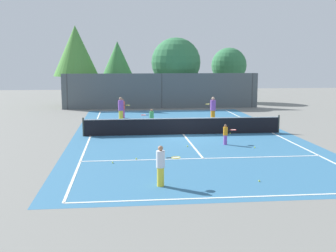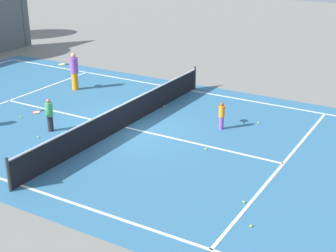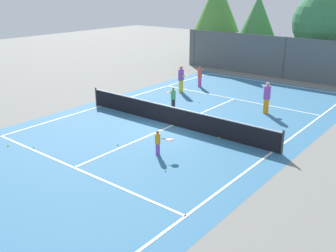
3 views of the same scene
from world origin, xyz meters
name	(u,v)px [view 3 (image 3 of 3)]	position (x,y,z in m)	size (l,w,h in m)	color
ground_plane	(173,125)	(0.00, 0.00, 0.00)	(80.00, 80.00, 0.00)	slate
court_surface	(173,125)	(0.00, 0.00, 0.00)	(13.00, 25.00, 0.01)	teal
tennis_net	(173,116)	(0.00, 0.00, 0.51)	(11.90, 0.10, 1.10)	#333833
perimeter_fence	(284,58)	(0.00, 14.00, 1.60)	(18.00, 0.12, 3.20)	#515B60
tree_0	(258,18)	(-4.00, 17.11, 4.25)	(3.46, 3.46, 6.18)	brown
tree_1	(324,22)	(1.68, 17.02, 4.16)	(4.81, 4.81, 6.57)	brown
tree_3	(217,5)	(-7.91, 16.62, 5.24)	(4.24, 4.24, 7.61)	brown
player_0	(181,79)	(-3.71, 5.63, 0.92)	(0.92, 0.74, 1.79)	yellow
player_1	(159,142)	(1.80, -3.31, 0.57)	(0.81, 0.54, 1.08)	purple
player_2	(267,97)	(2.84, 4.93, 0.93)	(0.69, 0.94, 1.80)	orange
player_4	(200,76)	(-3.57, 7.69, 0.76)	(0.32, 0.32, 1.48)	#D14799
player_5	(173,98)	(-1.77, 2.26, 0.68)	(0.86, 0.50, 1.30)	#232328
ball_crate	(201,122)	(1.13, 0.92, 0.18)	(0.47, 0.31, 0.43)	blue
tennis_ball_1	(201,129)	(1.48, 0.36, 0.03)	(0.07, 0.07, 0.07)	#CCE533
tennis_ball_2	(219,138)	(2.85, -0.09, 0.03)	(0.07, 0.07, 0.07)	#CCE533
tennis_ball_3	(8,146)	(-4.07, -6.87, 0.03)	(0.07, 0.07, 0.07)	#CCE533
tennis_ball_4	(165,171)	(3.04, -4.37, 0.03)	(0.07, 0.07, 0.07)	#CCE533
tennis_ball_5	(327,109)	(5.35, 7.81, 0.03)	(0.07, 0.07, 0.07)	#CCE533
tennis_ball_6	(118,145)	(-0.31, -3.68, 0.03)	(0.07, 0.07, 0.07)	#CCE533
tennis_ball_7	(199,102)	(-1.31, 4.32, 0.03)	(0.07, 0.07, 0.07)	#CCE533
tennis_ball_8	(34,147)	(-3.03, -6.24, 0.03)	(0.07, 0.07, 0.07)	#CCE533
tennis_ball_9	(224,96)	(-0.77, 6.40, 0.03)	(0.07, 0.07, 0.07)	#CCE533
tennis_ball_10	(162,106)	(-2.53, 2.18, 0.03)	(0.07, 0.07, 0.07)	#CCE533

